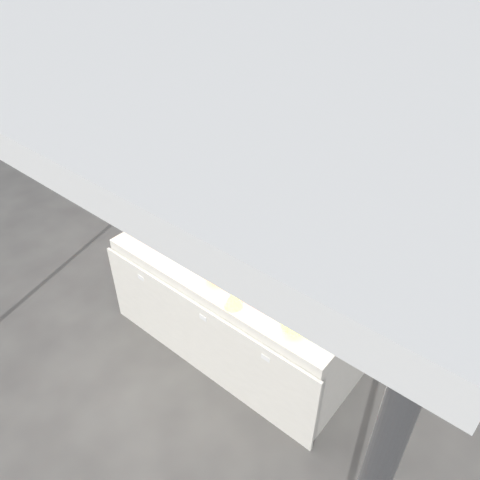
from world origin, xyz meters
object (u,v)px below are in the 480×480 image
Objects in this scene: cardboard_box_closed at (354,186)px; decanter_0 at (142,214)px; display_table at (239,304)px; lampshade_0 at (237,228)px; bottle_0 at (186,196)px; globe_0 at (218,273)px; hourglass_0 at (218,265)px.

decanter_0 is at bearing -86.52° from cardboard_box_closed.
decanter_0 reaches higher than display_table.
cardboard_box_closed is at bearing 83.01° from lampshade_0.
bottle_0 reaches higher than globe_0.
cardboard_box_closed is 3.17× the size of globe_0.
hourglass_0 is (-0.02, -0.19, 0.48)m from display_table.
hourglass_0 is at bearing 14.68° from decanter_0.
lampshade_0 is at bearing -71.39° from cardboard_box_closed.
bottle_0 reaches higher than lampshade_0.
lampshade_0 reaches higher than cardboard_box_closed.
display_table is at bearing -58.03° from lampshade_0.
decanter_0 is (-0.50, -2.47, 0.68)m from cardboard_box_closed.
bottle_0 is 1.20× the size of lampshade_0.
globe_0 is (0.00, -0.22, 0.44)m from display_table.
decanter_0 reaches higher than globe_0.
display_table is at bearing -67.44° from cardboard_box_closed.
hourglass_0 is 0.05m from globe_0.
cardboard_box_closed is 1.91× the size of bottle_0.
cardboard_box_closed is 2.06× the size of decanter_0.
bottle_0 is (-0.73, 0.24, 0.52)m from display_table.
hourglass_0 is (0.79, -0.05, -0.03)m from decanter_0.
globe_0 reaches higher than cardboard_box_closed.
bottle_0 is at bearing 164.24° from lampshade_0.
decanter_0 is 1.54× the size of globe_0.
display_table is 3.42× the size of cardboard_box_closed.
lampshade_0 is (0.14, -2.14, 0.67)m from cardboard_box_closed.
cardboard_box_closed is 2.62m from hourglass_0.
display_table is 7.85× the size of lampshade_0.
cardboard_box_closed is at bearing 78.74° from bottle_0.
globe_0 is (0.82, -0.08, -0.06)m from decanter_0.
decanter_0 is 0.72m from lampshade_0.
cardboard_box_closed is 2.30× the size of lampshade_0.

